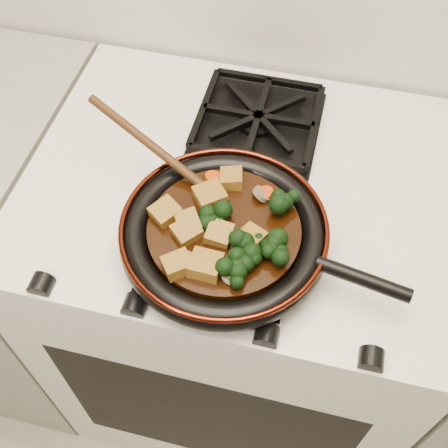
# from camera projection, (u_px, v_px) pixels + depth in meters

# --- Properties ---
(stove) EXTENTS (0.76, 0.60, 0.90)m
(stove) POSITION_uv_depth(u_px,v_px,m) (237.00, 300.00, 1.35)
(stove) COLOR white
(stove) RESTS_ON ground
(burner_grate_front) EXTENTS (0.23, 0.23, 0.03)m
(burner_grate_front) POSITION_uv_depth(u_px,v_px,m) (222.00, 240.00, 0.89)
(burner_grate_front) COLOR black
(burner_grate_front) RESTS_ON stove
(burner_grate_back) EXTENTS (0.23, 0.23, 0.03)m
(burner_grate_back) POSITION_uv_depth(u_px,v_px,m) (258.00, 120.00, 1.05)
(burner_grate_back) COLOR black
(burner_grate_back) RESTS_ON stove
(skillet) EXTENTS (0.45, 0.32, 0.05)m
(skillet) POSITION_uv_depth(u_px,v_px,m) (225.00, 234.00, 0.86)
(skillet) COLOR black
(skillet) RESTS_ON burner_grate_front
(braising_sauce) EXTENTS (0.24, 0.24, 0.02)m
(braising_sauce) POSITION_uv_depth(u_px,v_px,m) (224.00, 232.00, 0.86)
(braising_sauce) COLOR black
(braising_sauce) RESTS_ON skillet
(tofu_cube_0) EXTENTS (0.04, 0.05, 0.03)m
(tofu_cube_0) POSITION_uv_depth(u_px,v_px,m) (232.00, 179.00, 0.90)
(tofu_cube_0) COLOR olive
(tofu_cube_0) RESTS_ON braising_sauce
(tofu_cube_1) EXTENTS (0.06, 0.06, 0.03)m
(tofu_cube_1) POSITION_uv_depth(u_px,v_px,m) (210.00, 196.00, 0.88)
(tofu_cube_1) COLOR olive
(tofu_cube_1) RESTS_ON braising_sauce
(tofu_cube_2) EXTENTS (0.05, 0.05, 0.03)m
(tofu_cube_2) POSITION_uv_depth(u_px,v_px,m) (189.00, 223.00, 0.85)
(tofu_cube_2) COLOR olive
(tofu_cube_2) RESTS_ON braising_sauce
(tofu_cube_3) EXTENTS (0.05, 0.05, 0.03)m
(tofu_cube_3) POSITION_uv_depth(u_px,v_px,m) (178.00, 265.00, 0.80)
(tofu_cube_3) COLOR olive
(tofu_cube_3) RESTS_ON braising_sauce
(tofu_cube_4) EXTENTS (0.05, 0.05, 0.03)m
(tofu_cube_4) POSITION_uv_depth(u_px,v_px,m) (206.00, 265.00, 0.80)
(tofu_cube_4) COLOR olive
(tofu_cube_4) RESTS_ON braising_sauce
(tofu_cube_5) EXTENTS (0.05, 0.05, 0.02)m
(tofu_cube_5) POSITION_uv_depth(u_px,v_px,m) (187.00, 232.00, 0.84)
(tofu_cube_5) COLOR olive
(tofu_cube_5) RESTS_ON braising_sauce
(tofu_cube_6) EXTENTS (0.05, 0.05, 0.03)m
(tofu_cube_6) POSITION_uv_depth(u_px,v_px,m) (251.00, 238.00, 0.83)
(tofu_cube_6) COLOR olive
(tofu_cube_6) RESTS_ON braising_sauce
(tofu_cube_7) EXTENTS (0.04, 0.04, 0.03)m
(tofu_cube_7) POSITION_uv_depth(u_px,v_px,m) (219.00, 234.00, 0.84)
(tofu_cube_7) COLOR olive
(tofu_cube_7) RESTS_ON braising_sauce
(tofu_cube_8) EXTENTS (0.06, 0.06, 0.03)m
(tofu_cube_8) POSITION_uv_depth(u_px,v_px,m) (166.00, 212.00, 0.86)
(tofu_cube_8) COLOR olive
(tofu_cube_8) RESTS_ON braising_sauce
(broccoli_floret_0) EXTENTS (0.08, 0.09, 0.07)m
(broccoli_floret_0) POSITION_uv_depth(u_px,v_px,m) (244.00, 251.00, 0.81)
(broccoli_floret_0) COLOR black
(broccoli_floret_0) RESTS_ON braising_sauce
(broccoli_floret_1) EXTENTS (0.08, 0.07, 0.07)m
(broccoli_floret_1) POSITION_uv_depth(u_px,v_px,m) (283.00, 204.00, 0.86)
(broccoli_floret_1) COLOR black
(broccoli_floret_1) RESTS_ON braising_sauce
(broccoli_floret_2) EXTENTS (0.08, 0.08, 0.06)m
(broccoli_floret_2) POSITION_uv_depth(u_px,v_px,m) (246.00, 258.00, 0.81)
(broccoli_floret_2) COLOR black
(broccoli_floret_2) RESTS_ON braising_sauce
(broccoli_floret_3) EXTENTS (0.08, 0.08, 0.05)m
(broccoli_floret_3) POSITION_uv_depth(u_px,v_px,m) (274.00, 252.00, 0.82)
(broccoli_floret_3) COLOR black
(broccoli_floret_3) RESTS_ON braising_sauce
(broccoli_floret_4) EXTENTS (0.09, 0.08, 0.07)m
(broccoli_floret_4) POSITION_uv_depth(u_px,v_px,m) (232.00, 275.00, 0.79)
(broccoli_floret_4) COLOR black
(broccoli_floret_4) RESTS_ON braising_sauce
(broccoli_floret_5) EXTENTS (0.09, 0.08, 0.07)m
(broccoli_floret_5) POSITION_uv_depth(u_px,v_px,m) (267.00, 244.00, 0.82)
(broccoli_floret_5) COLOR black
(broccoli_floret_5) RESTS_ON braising_sauce
(broccoli_floret_6) EXTENTS (0.07, 0.07, 0.06)m
(broccoli_floret_6) POSITION_uv_depth(u_px,v_px,m) (214.00, 217.00, 0.85)
(broccoli_floret_6) COLOR black
(broccoli_floret_6) RESTS_ON braising_sauce
(carrot_coin_0) EXTENTS (0.03, 0.03, 0.01)m
(carrot_coin_0) POSITION_uv_depth(u_px,v_px,m) (265.00, 193.00, 0.88)
(carrot_coin_0) COLOR #C73905
(carrot_coin_0) RESTS_ON braising_sauce
(carrot_coin_1) EXTENTS (0.03, 0.03, 0.02)m
(carrot_coin_1) POSITION_uv_depth(u_px,v_px,m) (215.00, 228.00, 0.85)
(carrot_coin_1) COLOR #C73905
(carrot_coin_1) RESTS_ON braising_sauce
(carrot_coin_2) EXTENTS (0.03, 0.03, 0.02)m
(carrot_coin_2) POSITION_uv_depth(u_px,v_px,m) (214.00, 178.00, 0.90)
(carrot_coin_2) COLOR #C73905
(carrot_coin_2) RESTS_ON braising_sauce
(carrot_coin_3) EXTENTS (0.03, 0.03, 0.02)m
(carrot_coin_3) POSITION_uv_depth(u_px,v_px,m) (176.00, 261.00, 0.81)
(carrot_coin_3) COLOR #C73905
(carrot_coin_3) RESTS_ON braising_sauce
(mushroom_slice_0) EXTENTS (0.05, 0.05, 0.02)m
(mushroom_slice_0) POSITION_uv_depth(u_px,v_px,m) (232.00, 274.00, 0.80)
(mushroom_slice_0) COLOR brown
(mushroom_slice_0) RESTS_ON braising_sauce
(mushroom_slice_1) EXTENTS (0.04, 0.04, 0.03)m
(mushroom_slice_1) POSITION_uv_depth(u_px,v_px,m) (262.00, 194.00, 0.88)
(mushroom_slice_1) COLOR brown
(mushroom_slice_1) RESTS_ON braising_sauce
(mushroom_slice_2) EXTENTS (0.03, 0.03, 0.02)m
(mushroom_slice_2) POSITION_uv_depth(u_px,v_px,m) (185.00, 261.00, 0.81)
(mushroom_slice_2) COLOR brown
(mushroom_slice_2) RESTS_ON braising_sauce
(wooden_spoon) EXTENTS (0.16, 0.09, 0.26)m
(wooden_spoon) POSITION_uv_depth(u_px,v_px,m) (176.00, 165.00, 0.89)
(wooden_spoon) COLOR #40220D
(wooden_spoon) RESTS_ON braising_sauce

